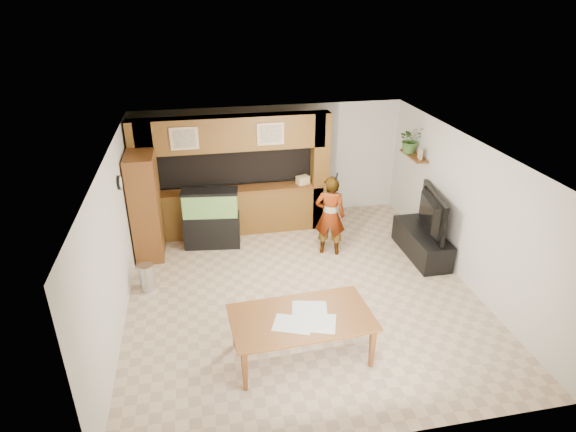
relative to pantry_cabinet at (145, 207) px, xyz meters
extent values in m
plane|color=tan|center=(2.70, -1.82, -1.06)|extent=(6.50, 6.50, 0.00)
plane|color=white|center=(2.70, -1.82, 1.54)|extent=(6.50, 6.50, 0.00)
plane|color=beige|center=(2.70, 1.43, 0.24)|extent=(6.00, 0.00, 6.00)
plane|color=beige|center=(-0.30, -1.82, 0.24)|extent=(0.00, 6.50, 6.50)
plane|color=beige|center=(5.70, -1.82, 0.24)|extent=(0.00, 6.50, 6.50)
cube|color=brown|center=(1.80, 0.63, -0.56)|extent=(3.80, 0.35, 1.00)
cube|color=brown|center=(1.80, 0.63, -0.04)|extent=(3.80, 0.43, 0.04)
cube|color=brown|center=(1.80, 0.63, 1.19)|extent=(3.80, 0.35, 0.70)
cube|color=brown|center=(0.00, 0.63, 0.24)|extent=(0.50, 0.35, 2.60)
cube|color=brown|center=(3.65, 0.63, 0.24)|extent=(0.35, 0.35, 2.60)
cube|color=black|center=(1.80, 1.18, 0.39)|extent=(4.20, 0.45, 0.85)
cube|color=tan|center=(0.85, 0.43, 1.19)|extent=(0.55, 0.03, 0.45)
cube|color=tan|center=(0.85, 0.42, 1.19)|extent=(0.43, 0.01, 0.35)
cube|color=tan|center=(2.55, 0.43, 1.19)|extent=(0.55, 0.03, 0.45)
cube|color=tan|center=(2.55, 0.42, 1.19)|extent=(0.43, 0.01, 0.35)
cylinder|color=black|center=(-0.27, -0.82, 0.84)|extent=(0.04, 0.25, 0.25)
cylinder|color=white|center=(-0.24, -0.82, 0.84)|extent=(0.01, 0.21, 0.21)
cube|color=brown|center=(5.55, 0.13, 0.64)|extent=(0.25, 0.90, 0.04)
cube|color=brown|center=(0.00, 0.00, 0.00)|extent=(0.53, 0.86, 2.11)
cylinder|color=#B2B2B7|center=(0.02, -1.29, -0.80)|extent=(0.27, 0.27, 0.50)
cube|color=black|center=(1.25, 0.13, -0.70)|extent=(1.13, 0.42, 0.71)
cube|color=#388E3A|center=(1.25, 0.13, -0.10)|extent=(1.08, 0.40, 0.49)
cube|color=black|center=(1.25, 0.13, 0.17)|extent=(1.13, 0.42, 0.06)
cube|color=black|center=(5.35, -1.06, -0.79)|extent=(0.59, 1.61, 0.54)
imported|color=black|center=(5.35, -1.06, -0.11)|extent=(0.44, 1.45, 0.83)
cube|color=tan|center=(5.55, -0.15, 0.77)|extent=(0.03, 0.16, 0.22)
imported|color=#365E25|center=(5.52, 0.30, 0.95)|extent=(0.55, 0.49, 0.56)
imported|color=#948051|center=(3.55, -0.62, -0.23)|extent=(0.70, 0.57, 1.66)
cylinder|color=black|center=(3.60, -0.78, 0.65)|extent=(0.04, 0.11, 0.17)
imported|color=brown|center=(2.34, -3.53, -0.70)|extent=(2.07, 1.23, 0.71)
cube|color=silver|center=(2.18, -3.63, -0.35)|extent=(0.63, 0.55, 0.01)
cube|color=silver|center=(2.48, -3.66, -0.34)|extent=(0.70, 0.59, 0.01)
cube|color=silver|center=(2.49, -3.33, -0.35)|extent=(0.56, 0.46, 0.01)
cube|color=tan|center=(3.27, 0.63, 0.07)|extent=(0.31, 0.26, 0.18)
camera|label=1|loc=(1.09, -8.87, 3.86)|focal=30.00mm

